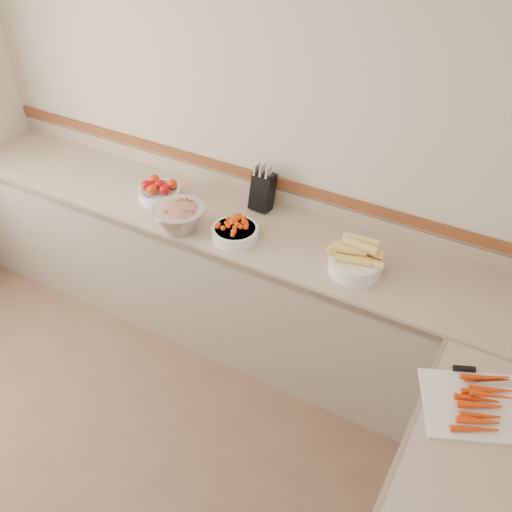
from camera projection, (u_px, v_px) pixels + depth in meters
The scene contains 8 objects.
back_wall at pixel (258, 139), 3.36m from camera, with size 4.00×4.00×0.00m, color beige.
counter_back at pixel (233, 279), 3.66m from camera, with size 4.00×0.65×1.08m.
knife_block at pixel (262, 190), 3.43m from camera, with size 0.13×0.15×0.30m.
tomato_bowl at pixel (159, 191), 3.55m from camera, with size 0.26×0.26×0.13m.
cherry_tomato_bowl at pixel (235, 231), 3.23m from camera, with size 0.27×0.27×0.14m.
corn_bowl at pixel (356, 260), 2.98m from camera, with size 0.32×0.29×0.21m.
rhubarb_bowl at pixel (179, 216), 3.27m from camera, with size 0.31×0.31×0.18m.
cutting_board at pixel (479, 403), 2.33m from camera, with size 0.55×0.50×0.06m.
Camera 1 is at (1.49, -0.68, 2.84)m, focal length 40.00 mm.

